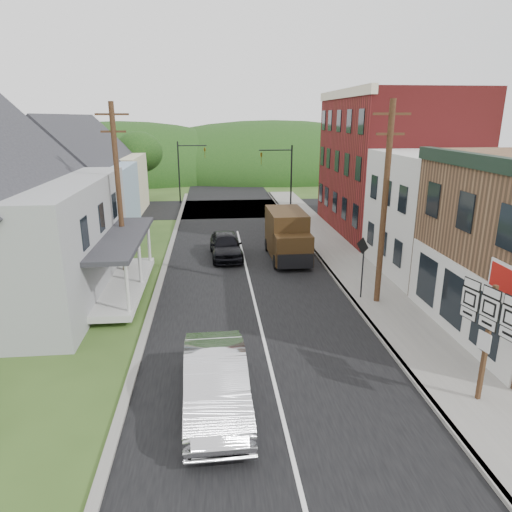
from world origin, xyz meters
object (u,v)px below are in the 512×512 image
object	(u,v)px
delivery_van	(287,236)
warning_sign	(363,259)
silver_sedan	(216,383)
dark_sedan	(226,245)
route_sign_cluster	(488,327)

from	to	relation	value
delivery_van	warning_sign	distance (m)	7.20
silver_sedan	delivery_van	distance (m)	15.16
silver_sedan	warning_sign	world-z (taller)	warning_sign
dark_sedan	warning_sign	size ratio (longest dim) A/B	1.56
delivery_van	warning_sign	xyz separation A→B (m)	(2.37, -6.78, 0.55)
silver_sedan	route_sign_cluster	distance (m)	7.99
warning_sign	silver_sedan	bearing A→B (deg)	-153.80
delivery_van	warning_sign	size ratio (longest dim) A/B	1.78
silver_sedan	dark_sedan	xyz separation A→B (m)	(0.81, 15.13, -0.08)
route_sign_cluster	warning_sign	xyz separation A→B (m)	(-0.95, 8.20, -0.49)
dark_sedan	warning_sign	distance (m)	9.67
dark_sedan	delivery_van	world-z (taller)	delivery_van
dark_sedan	warning_sign	bearing A→B (deg)	-53.79
dark_sedan	warning_sign	world-z (taller)	warning_sign
delivery_van	route_sign_cluster	distance (m)	15.38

